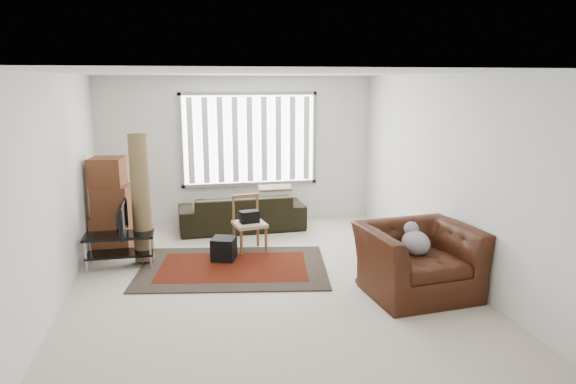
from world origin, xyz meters
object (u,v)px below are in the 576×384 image
object	(u,v)px
moving_boxes	(111,207)
sofa	(242,206)
side_chair	(249,221)
tv_stand	(119,243)
armchair	(418,255)

from	to	relation	value
moving_boxes	sofa	distance (m)	2.24
moving_boxes	side_chair	bearing A→B (deg)	-14.37
tv_stand	sofa	world-z (taller)	sofa
moving_boxes	side_chair	world-z (taller)	moving_boxes
tv_stand	side_chair	size ratio (longest dim) A/B	1.10
tv_stand	side_chair	distance (m)	1.93
moving_boxes	side_chair	size ratio (longest dim) A/B	1.67
side_chair	moving_boxes	bearing A→B (deg)	155.62
side_chair	armchair	xyz separation A→B (m)	(1.83, -2.05, 0.01)
tv_stand	armchair	bearing A→B (deg)	-24.97
side_chair	sofa	bearing A→B (deg)	78.85
tv_stand	sofa	size ratio (longest dim) A/B	0.44
side_chair	armchair	distance (m)	2.75
tv_stand	side_chair	world-z (taller)	side_chair
moving_boxes	sofa	size ratio (longest dim) A/B	0.66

